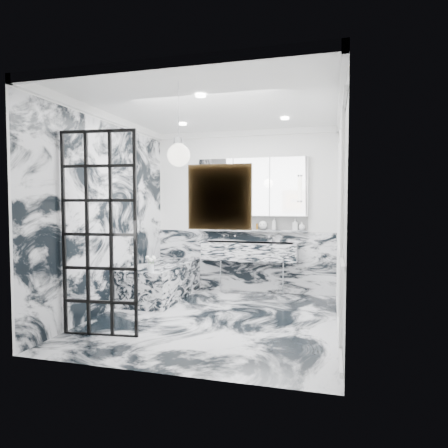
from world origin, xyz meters
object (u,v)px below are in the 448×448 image
(mirror_cabinet, at_px, (252,187))
(bathtub, at_px, (162,281))
(crittall_door, at_px, (99,234))
(trough_sink, at_px, (250,251))

(mirror_cabinet, xyz_separation_m, bathtub, (-1.32, -0.83, -1.54))
(crittall_door, height_order, trough_sink, crittall_door)
(trough_sink, height_order, bathtub, trough_sink)
(crittall_door, xyz_separation_m, bathtub, (-0.07, 1.90, -0.90))
(mirror_cabinet, bearing_deg, trough_sink, -90.00)
(trough_sink, bearing_deg, crittall_door, -116.08)
(trough_sink, bearing_deg, mirror_cabinet, 90.00)
(trough_sink, height_order, mirror_cabinet, mirror_cabinet)
(mirror_cabinet, height_order, bathtub, mirror_cabinet)
(crittall_door, xyz_separation_m, trough_sink, (1.25, 2.56, -0.45))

